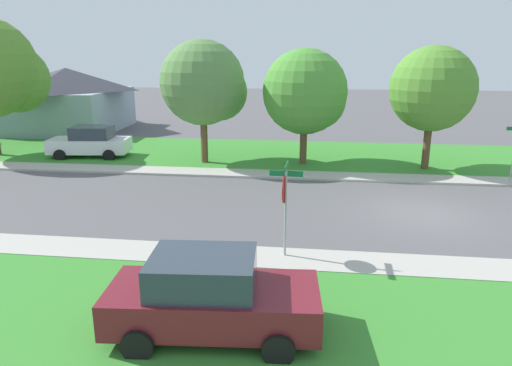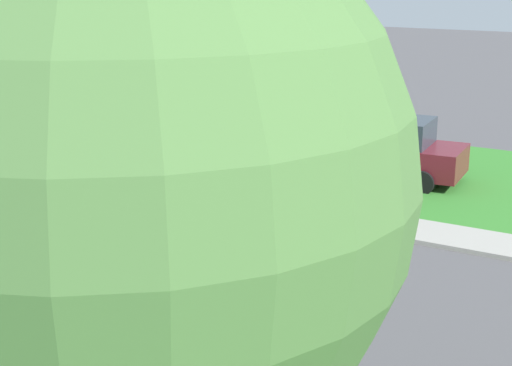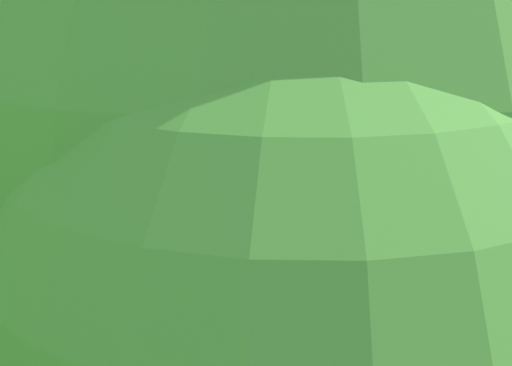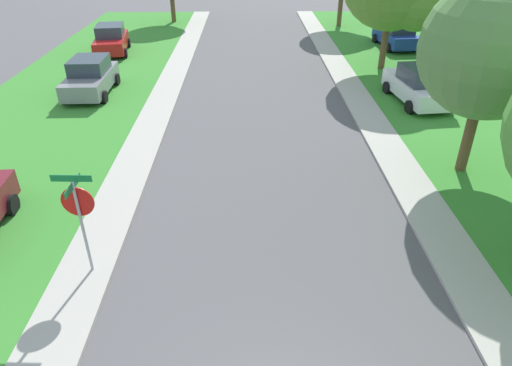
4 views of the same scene
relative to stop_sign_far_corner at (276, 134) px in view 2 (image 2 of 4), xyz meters
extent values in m
cylinder|color=#9E9EA3|center=(0.00, -0.03, -0.59)|extent=(0.07, 0.07, 2.60)
cylinder|color=red|center=(0.00, 0.02, 0.16)|extent=(0.76, 0.06, 0.76)
cylinder|color=white|center=(0.00, 0.04, 0.16)|extent=(0.67, 0.03, 0.67)
cylinder|color=red|center=(0.00, 0.04, 0.16)|extent=(0.55, 0.03, 0.55)
cube|color=#146B38|center=(0.00, -0.03, 0.80)|extent=(0.92, 0.06, 0.16)
cube|color=#146B38|center=(0.00, -0.03, 0.61)|extent=(0.06, 0.92, 0.16)
cube|color=maroon|center=(-3.89, 1.19, -1.19)|extent=(2.12, 4.42, 0.76)
cube|color=#2D3842|center=(-3.90, 1.39, -0.47)|extent=(1.75, 2.21, 0.68)
cylinder|color=black|center=(-2.89, -0.07, -1.57)|extent=(0.29, 0.66, 0.64)
cylinder|color=black|center=(-4.69, -0.21, -1.57)|extent=(0.29, 0.66, 0.64)
cylinder|color=black|center=(-3.09, 2.59, -1.57)|extent=(0.29, 0.66, 0.64)
cylinder|color=black|center=(-4.89, 2.45, -1.57)|extent=(0.29, 0.66, 0.64)
sphere|color=#558342|center=(11.23, 4.94, 2.31)|extent=(4.30, 4.30, 4.30)
camera|label=1|loc=(-12.17, -0.72, 3.77)|focal=32.51mm
camera|label=2|loc=(15.50, 8.55, 3.82)|focal=54.23mm
camera|label=3|loc=(15.04, -2.94, 2.89)|focal=52.23mm
camera|label=4|loc=(3.88, -8.71, 5.75)|focal=31.87mm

